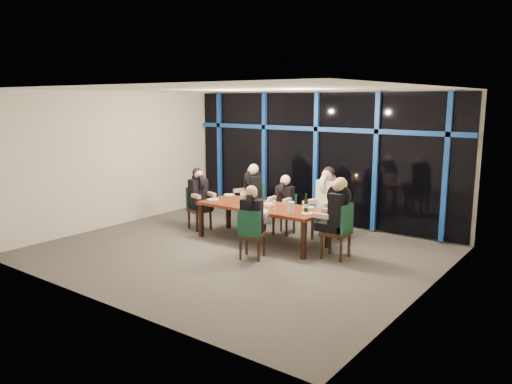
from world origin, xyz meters
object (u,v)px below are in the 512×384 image
Objects in this scene: dining_table at (262,209)px; chair_near_mid at (251,232)px; chair_end_left at (197,205)px; diner_end_left at (199,189)px; diner_far_right at (327,193)px; diner_near_mid at (252,211)px; diner_far_mid at (284,196)px; chair_far_mid at (286,211)px; water_pitcher at (291,208)px; chair_far_left at (255,202)px; chair_end_right at (341,228)px; diner_far_left at (252,186)px; diner_end_right at (337,206)px; wine_bottle at (306,205)px; chair_far_right at (329,212)px.

dining_table is 2.86× the size of chair_near_mid.
diner_end_left reaches higher than chair_end_left.
diner_far_right is 1.12× the size of diner_near_mid.
diner_far_mid reaches higher than chair_near_mid.
water_pitcher reaches higher than chair_far_mid.
chair_far_mid is 1.03× the size of diner_far_mid.
chair_far_mid is 0.95× the size of chair_near_mid.
chair_far_left is 0.96× the size of diner_far_right.
diner_far_left is at bearing -114.09° from chair_end_right.
chair_near_mid is at bearing -63.95° from dining_table.
diner_far_mid is 0.85× the size of diner_end_right.
chair_far_left is at bearing 168.52° from water_pitcher.
chair_far_mid is at bearing -49.64° from chair_end_left.
chair_far_left is 2.47m from diner_near_mid.
diner_near_mid is (-0.46, -1.86, -0.10)m from diner_far_right.
chair_end_left is 0.92× the size of chair_end_right.
chair_far_mid is at bearing 139.43° from wine_bottle.
chair_end_right is (1.73, -0.86, 0.08)m from chair_far_mid.
diner_near_mid is at bearing -78.99° from chair_far_mid.
chair_far_left is 1.30m from chair_end_left.
chair_end_right is at bearing -27.83° from diner_far_mid.
diner_end_right is (1.65, -0.86, 0.48)m from chair_far_mid.
diner_far_left is 1.03× the size of diner_end_left.
diner_end_left reaches higher than dining_table.
diner_end_right is (1.64, -0.79, 0.14)m from diner_far_mid.
diner_far_mid is at bearing -156.20° from chair_far_right.
diner_far_right is 1.92m from diner_near_mid.
diner_far_left is (0.78, 0.95, 0.39)m from chair_end_left.
diner_far_mid reaches higher than chair_far_mid.
chair_far_mid is 0.85× the size of chair_far_right.
chair_end_left is 2.84m from wine_bottle.
chair_end_right reaches higher than chair_far_mid.
chair_far_left is at bearing 132.79° from dining_table.
chair_far_right is 4.64× the size of water_pitcher.
diner_end_left is at bearing -102.81° from diner_far_left.
chair_far_right is at bearing -121.88° from chair_near_mid.
chair_end_right is 1.92m from diner_far_mid.
diner_end_right reaches higher than chair_far_right.
chair_far_right is at bearing -146.33° from chair_end_right.
chair_end_left is at bearing -106.26° from diner_far_left.
dining_table is 0.78m from diner_far_mid.
chair_end_right is 3.47m from diner_end_left.
diner_end_left is at bearing -161.62° from water_pitcher.
chair_end_right is 1.60m from diner_near_mid.
diner_near_mid is (-1.28, -0.91, 0.31)m from chair_end_right.
chair_end_right is at bearing -43.16° from chair_far_right.
diner_far_left is 1.11× the size of diner_far_mid.
chair_far_left is at bearing -116.42° from diner_end_right.
diner_far_mid is at bearing -161.08° from diner_far_right.
diner_end_right is at bearing -31.07° from chair_far_mid.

